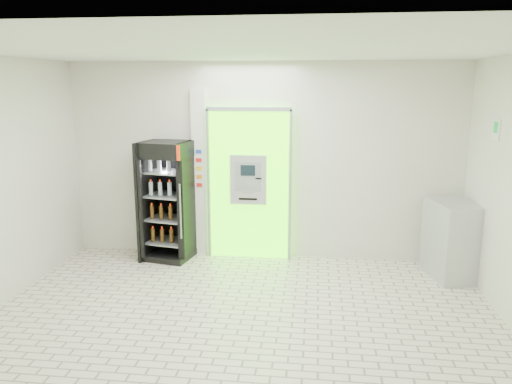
# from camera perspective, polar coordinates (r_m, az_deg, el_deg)

# --- Properties ---
(ground) EXTENTS (6.00, 6.00, 0.00)m
(ground) POSITION_cam_1_polar(r_m,az_deg,el_deg) (5.74, -2.05, -15.44)
(ground) COLOR beige
(ground) RESTS_ON ground
(room_shell) EXTENTS (6.00, 6.00, 6.00)m
(room_shell) POSITION_cam_1_polar(r_m,az_deg,el_deg) (5.15, -2.20, 3.00)
(room_shell) COLOR silver
(room_shell) RESTS_ON ground
(atm_assembly) EXTENTS (1.30, 0.24, 2.33)m
(atm_assembly) POSITION_cam_1_polar(r_m,az_deg,el_deg) (7.65, -0.77, 1.00)
(atm_assembly) COLOR #49FD07
(atm_assembly) RESTS_ON ground
(pillar) EXTENTS (0.22, 0.11, 2.60)m
(pillar) POSITION_cam_1_polar(r_m,az_deg,el_deg) (7.80, -6.43, 2.11)
(pillar) COLOR silver
(pillar) RESTS_ON ground
(beverage_cooler) EXTENTS (0.79, 0.75, 1.82)m
(beverage_cooler) POSITION_cam_1_polar(r_m,az_deg,el_deg) (7.76, -10.07, -1.26)
(beverage_cooler) COLOR black
(beverage_cooler) RESTS_ON ground
(steel_cabinet) EXTENTS (0.72, 0.91, 1.08)m
(steel_cabinet) POSITION_cam_1_polar(r_m,az_deg,el_deg) (7.48, 21.50, -5.12)
(steel_cabinet) COLOR #B1B4B9
(steel_cabinet) RESTS_ON ground
(exit_sign) EXTENTS (0.02, 0.22, 0.26)m
(exit_sign) POSITION_cam_1_polar(r_m,az_deg,el_deg) (6.80, 25.78, 6.45)
(exit_sign) COLOR white
(exit_sign) RESTS_ON room_shell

